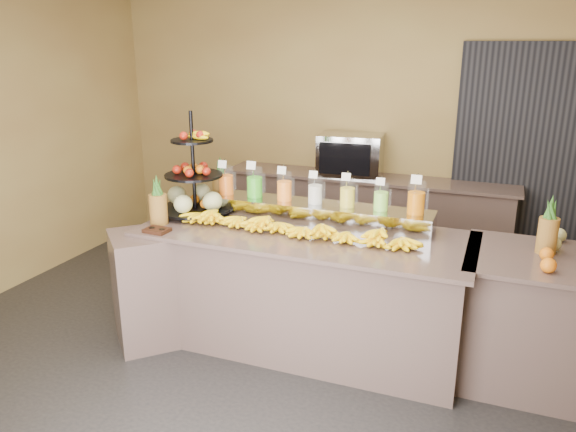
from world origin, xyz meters
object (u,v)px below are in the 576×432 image
Objects in this scene: right_fruit_pile at (573,253)px; banana_heap at (292,225)px; fruit_stand at (199,189)px; oven_warmer at (351,155)px; condiment_caddy at (157,230)px; pitcher_tray at (315,212)px.

banana_heap is at bearing -177.50° from right_fruit_pile.
fruit_stand is 2.00m from oven_warmer.
oven_warmer is (0.85, 2.35, 0.21)m from condiment_caddy.
pitcher_tray is 1.84m from right_fruit_pile.
oven_warmer is (0.78, 1.84, 0.00)m from fruit_stand.
right_fruit_pile is at bearing 8.64° from condiment_caddy.
pitcher_tray is at bearing -89.47° from oven_warmer.
fruit_stand reaches higher than banana_heap.
condiment_caddy is (-0.07, -0.51, -0.20)m from fruit_stand.
fruit_stand is (-0.87, 0.16, 0.16)m from banana_heap.
pitcher_tray is 1.00× the size of banana_heap.
right_fruit_pile is 0.71× the size of oven_warmer.
fruit_stand reaches higher than oven_warmer.
oven_warmer is at bearing 92.78° from banana_heap.
fruit_stand is 4.72× the size of condiment_caddy.
condiment_caddy is at bearing -115.20° from oven_warmer.
fruit_stand is at bearing 178.44° from right_fruit_pile.
condiment_caddy is at bearing -171.36° from right_fruit_pile.
banana_heap reaches higher than condiment_caddy.
right_fruit_pile is (2.84, 0.43, 0.07)m from condiment_caddy.
oven_warmer is (-1.99, 1.91, 0.14)m from right_fruit_pile.
condiment_caddy is (-0.95, -0.35, -0.05)m from banana_heap.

